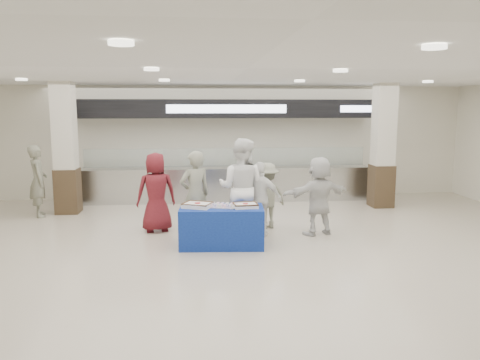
{
  "coord_description": "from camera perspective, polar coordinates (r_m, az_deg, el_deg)",
  "views": [
    {
      "loc": [
        -0.83,
        -7.5,
        2.59
      ],
      "look_at": [
        0.03,
        1.6,
        1.17
      ],
      "focal_mm": 35.0,
      "sensor_mm": 36.0,
      "label": 1
    }
  ],
  "objects": [
    {
      "name": "civilian_maroon",
      "position": [
        9.92,
        -10.18,
        -1.47
      ],
      "size": [
        0.91,
        0.69,
        1.67
      ],
      "primitive_type": "imported",
      "rotation": [
        0.0,
        0.0,
        3.35
      ],
      "color": "maroon",
      "rests_on": "ground"
    },
    {
      "name": "civilian_white",
      "position": [
        9.65,
        9.58,
        -1.91
      ],
      "size": [
        1.57,
        0.92,
        1.62
      ],
      "primitive_type": "imported",
      "rotation": [
        0.0,
        0.0,
        3.46
      ],
      "color": "silver",
      "rests_on": "ground"
    },
    {
      "name": "soldier_a",
      "position": [
        9.32,
        -5.51,
        -1.8
      ],
      "size": [
        0.75,
        0.64,
        1.75
      ],
      "primitive_type": "imported",
      "rotation": [
        0.0,
        0.0,
        3.56
      ],
      "color": "slate",
      "rests_on": "ground"
    },
    {
      "name": "sheet_cake_right",
      "position": [
        8.68,
        0.67,
        -3.07
      ],
      "size": [
        0.47,
        0.38,
        0.09
      ],
      "color": "white",
      "rests_on": "display_table"
    },
    {
      "name": "display_table",
      "position": [
        8.81,
        -2.25,
        -5.71
      ],
      "size": [
        1.6,
        0.89,
        0.75
      ],
      "primitive_type": "cube",
      "rotation": [
        0.0,
        0.0,
        -0.07
      ],
      "color": "navy",
      "rests_on": "ground"
    },
    {
      "name": "serving_line",
      "position": [
        13.01,
        -1.67,
        2.53
      ],
      "size": [
        8.7,
        0.85,
        2.8
      ],
      "color": "#B4B7BB",
      "rests_on": "ground"
    },
    {
      "name": "cupcake_tray",
      "position": [
        8.7,
        -2.01,
        -3.11
      ],
      "size": [
        0.54,
        0.47,
        0.07
      ],
      "color": "silver",
      "rests_on": "display_table"
    },
    {
      "name": "chef_tall",
      "position": [
        9.34,
        0.17,
        -0.99
      ],
      "size": [
        1.18,
        1.06,
        1.99
      ],
      "primitive_type": "imported",
      "rotation": [
        0.0,
        0.0,
        2.75
      ],
      "color": "white",
      "rests_on": "ground"
    },
    {
      "name": "chef_short",
      "position": [
        9.46,
        2.46,
        -2.33
      ],
      "size": [
        0.96,
        0.63,
        1.51
      ],
      "primitive_type": "imported",
      "rotation": [
        0.0,
        0.0,
        2.81
      ],
      "color": "white",
      "rests_on": "ground"
    },
    {
      "name": "column_left",
      "position": [
        12.17,
        -20.49,
        3.3
      ],
      "size": [
        0.55,
        0.55,
        3.2
      ],
      "color": "#342617",
      "rests_on": "ground"
    },
    {
      "name": "sheet_cake_left",
      "position": [
        8.72,
        -5.19,
        -3.02
      ],
      "size": [
        0.61,
        0.56,
        0.1
      ],
      "color": "white",
      "rests_on": "display_table"
    },
    {
      "name": "column_right",
      "position": [
        12.71,
        17.02,
        3.68
      ],
      "size": [
        0.55,
        0.55,
        3.2
      ],
      "color": "#342617",
      "rests_on": "ground"
    },
    {
      "name": "soldier_bg",
      "position": [
        12.09,
        -23.39,
        -0.11
      ],
      "size": [
        0.62,
        0.74,
        1.72
      ],
      "primitive_type": "imported",
      "rotation": [
        0.0,
        0.0,
        1.96
      ],
      "color": "slate",
      "rests_on": "ground"
    },
    {
      "name": "ground",
      "position": [
        7.98,
        0.89,
        -10.08
      ],
      "size": [
        14.0,
        14.0,
        0.0
      ],
      "primitive_type": "plane",
      "color": "beige",
      "rests_on": "ground"
    },
    {
      "name": "soldier_b",
      "position": [
        10.07,
        3.29,
        -1.92
      ],
      "size": [
        1.05,
        0.86,
        1.42
      ],
      "primitive_type": "imported",
      "rotation": [
        0.0,
        0.0,
        3.56
      ],
      "color": "slate",
      "rests_on": "ground"
    }
  ]
}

